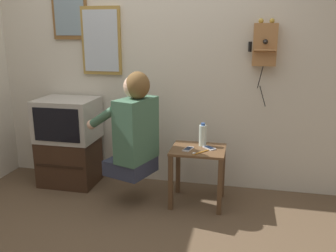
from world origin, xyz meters
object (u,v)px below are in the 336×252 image
object	(u,v)px
television	(68,119)
framed_picture	(69,11)
wall_mirror	(101,41)
toothbrush	(200,152)
cell_phone_spare	(209,148)
cell_phone_held	(188,149)
person	(134,128)
water_bottle	(203,135)
wall_phone_antique	(265,44)

from	to	relation	value
television	framed_picture	distance (m)	1.09
wall_mirror	toothbrush	xyz separation A→B (m)	(1.08, -0.54, -0.92)
cell_phone_spare	toothbrush	xyz separation A→B (m)	(-0.07, -0.14, 0.00)
framed_picture	wall_mirror	size ratio (longest dim) A/B	0.84
television	cell_phone_held	bearing A→B (deg)	-10.02
person	television	size ratio (longest dim) A/B	1.63
cell_phone_held	toothbrush	xyz separation A→B (m)	(0.11, -0.07, 0.00)
person	framed_picture	bearing A→B (deg)	75.48
television	toothbrush	distance (m)	1.43
person	television	distance (m)	0.85
cell_phone_held	water_bottle	xyz separation A→B (m)	(0.11, 0.14, 0.09)
wall_phone_antique	framed_picture	xyz separation A→B (m)	(-1.91, 0.04, 0.31)
cell_phone_held	framed_picture	bearing A→B (deg)	175.38
television	toothbrush	size ratio (longest dim) A/B	3.70
framed_picture	cell_phone_held	distance (m)	1.83
framed_picture	wall_mirror	distance (m)	0.44
television	wall_phone_antique	xyz separation A→B (m)	(1.89, 0.20, 0.75)
water_bottle	cell_phone_spare	bearing A→B (deg)	-45.56
wall_phone_antique	cell_phone_spare	bearing A→B (deg)	-141.12
water_bottle	wall_phone_antique	bearing A→B (deg)	29.01
framed_picture	toothbrush	bearing A→B (deg)	-20.92
person	cell_phone_spare	distance (m)	0.70
wall_phone_antique	wall_mirror	world-z (taller)	wall_mirror
cell_phone_held	toothbrush	bearing A→B (deg)	-17.37
cell_phone_held	water_bottle	world-z (taller)	water_bottle
television	wall_mirror	bearing A→B (deg)	38.14
wall_phone_antique	framed_picture	size ratio (longest dim) A/B	1.42
wall_phone_antique	framed_picture	world-z (taller)	framed_picture
person	cell_phone_held	world-z (taller)	person
wall_phone_antique	wall_mirror	distance (m)	1.59
wall_phone_antique	toothbrush	xyz separation A→B (m)	(-0.51, -0.49, -0.90)
framed_picture	wall_phone_antique	bearing A→B (deg)	-1.31
framed_picture	television	bearing A→B (deg)	-84.72
television	cell_phone_held	distance (m)	1.30
cell_phone_held	toothbrush	size ratio (longest dim) A/B	0.87
person	wall_mirror	distance (m)	1.03
television	wall_mirror	distance (m)	0.86
person	wall_phone_antique	size ratio (longest dim) A/B	1.18
person	cell_phone_held	bearing A→B (deg)	-62.27
wall_phone_antique	cell_phone_held	world-z (taller)	wall_phone_antique
toothbrush	cell_phone_spare	bearing A→B (deg)	-77.77
framed_picture	cell_phone_spare	world-z (taller)	framed_picture
framed_picture	water_bottle	size ratio (longest dim) A/B	2.60
cell_phone_held	wall_phone_antique	bearing A→B (deg)	49.59
person	cell_phone_held	size ratio (longest dim) A/B	6.92
person	cell_phone_spare	size ratio (longest dim) A/B	7.15
wall_phone_antique	cell_phone_held	size ratio (longest dim) A/B	5.84
water_bottle	toothbrush	distance (m)	0.23
cell_phone_held	toothbrush	distance (m)	0.13
water_bottle	television	bearing A→B (deg)	176.58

